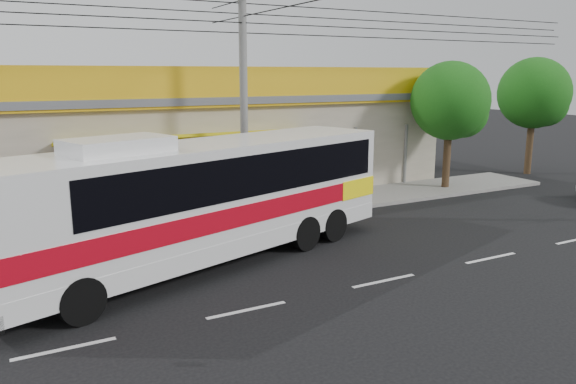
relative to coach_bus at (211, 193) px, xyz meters
name	(u,v)px	position (x,y,z in m)	size (l,w,h in m)	color
ground	(333,255)	(3.48, -1.12, -2.08)	(120.00, 120.00, 0.00)	black
sidewalk	(252,211)	(3.48, 4.88, -2.01)	(30.00, 3.20, 0.15)	gray
lane_markings	(384,281)	(3.48, -3.62, -2.08)	(50.00, 0.12, 0.01)	silver
storefront_building	(202,141)	(3.48, 10.42, 0.22)	(22.60, 9.20, 5.70)	gray
coach_bus	(211,193)	(0.00, 0.00, 0.00)	(12.84, 6.44, 3.89)	silver
motorbike_red	(76,226)	(-3.27, 3.58, -1.43)	(0.67, 1.91, 1.00)	maroon
utility_pole	(242,17)	(2.96, 4.28, 5.33)	(34.00, 14.00, 8.99)	slate
tree_near	(453,104)	(13.60, 4.58, 1.98)	(3.62, 3.62, 6.00)	#352515
tree_far	(536,96)	(20.74, 5.74, 2.17)	(3.79, 3.79, 6.29)	#352515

